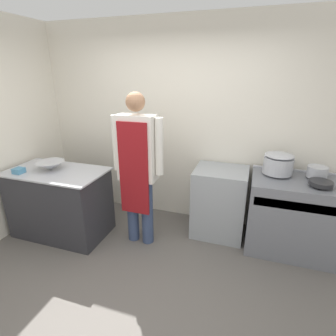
{
  "coord_description": "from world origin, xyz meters",
  "views": [
    {
      "loc": [
        0.93,
        -1.7,
        2.03
      ],
      "look_at": [
        0.06,
        0.93,
        1.01
      ],
      "focal_mm": 28.0,
      "sensor_mm": 36.0,
      "label": 1
    }
  ],
  "objects_px": {
    "stove": "(292,215)",
    "fridge_unit": "(219,202)",
    "person_cook": "(138,163)",
    "sauce_pot": "(317,172)",
    "plastic_tub": "(19,171)",
    "saute_pan": "(321,183)",
    "mixing_bowl": "(51,166)",
    "stock_pot": "(278,163)"
  },
  "relations": [
    {
      "from": "mixing_bowl",
      "to": "stock_pot",
      "type": "distance_m",
      "value": 2.76
    },
    {
      "from": "fridge_unit",
      "to": "saute_pan",
      "type": "height_order",
      "value": "saute_pan"
    },
    {
      "from": "fridge_unit",
      "to": "plastic_tub",
      "type": "distance_m",
      "value": 2.52
    },
    {
      "from": "fridge_unit",
      "to": "mixing_bowl",
      "type": "height_order",
      "value": "mixing_bowl"
    },
    {
      "from": "person_cook",
      "to": "stock_pot",
      "type": "distance_m",
      "value": 1.63
    },
    {
      "from": "stove",
      "to": "fridge_unit",
      "type": "distance_m",
      "value": 0.86
    },
    {
      "from": "fridge_unit",
      "to": "stock_pot",
      "type": "bearing_deg",
      "value": 4.03
    },
    {
      "from": "stove",
      "to": "fridge_unit",
      "type": "bearing_deg",
      "value": 175.14
    },
    {
      "from": "person_cook",
      "to": "stove",
      "type": "bearing_deg",
      "value": 13.52
    },
    {
      "from": "stove",
      "to": "sauce_pot",
      "type": "xyz_separation_m",
      "value": [
        0.2,
        0.12,
        0.53
      ]
    },
    {
      "from": "stock_pot",
      "to": "sauce_pot",
      "type": "distance_m",
      "value": 0.42
    },
    {
      "from": "saute_pan",
      "to": "sauce_pot",
      "type": "relative_size",
      "value": 1.09
    },
    {
      "from": "plastic_tub",
      "to": "saute_pan",
      "type": "bearing_deg",
      "value": 11.0
    },
    {
      "from": "fridge_unit",
      "to": "mixing_bowl",
      "type": "distance_m",
      "value": 2.19
    },
    {
      "from": "mixing_bowl",
      "to": "plastic_tub",
      "type": "relative_size",
      "value": 3.07
    },
    {
      "from": "mixing_bowl",
      "to": "plastic_tub",
      "type": "distance_m",
      "value": 0.36
    },
    {
      "from": "stove",
      "to": "stock_pot",
      "type": "height_order",
      "value": "stock_pot"
    },
    {
      "from": "person_cook",
      "to": "mixing_bowl",
      "type": "relative_size",
      "value": 5.3
    },
    {
      "from": "stock_pot",
      "to": "person_cook",
      "type": "bearing_deg",
      "value": -160.65
    },
    {
      "from": "plastic_tub",
      "to": "sauce_pot",
      "type": "bearing_deg",
      "value": 14.76
    },
    {
      "from": "stove",
      "to": "saute_pan",
      "type": "relative_size",
      "value": 4.17
    },
    {
      "from": "person_cook",
      "to": "plastic_tub",
      "type": "height_order",
      "value": "person_cook"
    },
    {
      "from": "stock_pot",
      "to": "mixing_bowl",
      "type": "bearing_deg",
      "value": -165.8
    },
    {
      "from": "sauce_pot",
      "to": "person_cook",
      "type": "bearing_deg",
      "value": -164.55
    },
    {
      "from": "person_cook",
      "to": "sauce_pot",
      "type": "distance_m",
      "value": 2.03
    },
    {
      "from": "mixing_bowl",
      "to": "saute_pan",
      "type": "distance_m",
      "value": 3.12
    },
    {
      "from": "person_cook",
      "to": "mixing_bowl",
      "type": "height_order",
      "value": "person_cook"
    },
    {
      "from": "saute_pan",
      "to": "sauce_pot",
      "type": "height_order",
      "value": "sauce_pot"
    },
    {
      "from": "fridge_unit",
      "to": "saute_pan",
      "type": "bearing_deg",
      "value": -10.14
    },
    {
      "from": "plastic_tub",
      "to": "person_cook",
      "type": "bearing_deg",
      "value": 13.79
    },
    {
      "from": "plastic_tub",
      "to": "saute_pan",
      "type": "relative_size",
      "value": 0.48
    },
    {
      "from": "person_cook",
      "to": "stock_pot",
      "type": "xyz_separation_m",
      "value": [
        1.54,
        0.54,
        -0.01
      ]
    },
    {
      "from": "mixing_bowl",
      "to": "stock_pot",
      "type": "bearing_deg",
      "value": 14.2
    },
    {
      "from": "fridge_unit",
      "to": "person_cook",
      "type": "height_order",
      "value": "person_cook"
    },
    {
      "from": "fridge_unit",
      "to": "stock_pot",
      "type": "xyz_separation_m",
      "value": [
        0.64,
        0.04,
        0.59
      ]
    },
    {
      "from": "saute_pan",
      "to": "stove",
      "type": "bearing_deg",
      "value": 149.54
    },
    {
      "from": "saute_pan",
      "to": "fridge_unit",
      "type": "bearing_deg",
      "value": 169.86
    },
    {
      "from": "stock_pot",
      "to": "fridge_unit",
      "type": "bearing_deg",
      "value": -175.97
    },
    {
      "from": "person_cook",
      "to": "stock_pot",
      "type": "height_order",
      "value": "person_cook"
    },
    {
      "from": "stove",
      "to": "sauce_pot",
      "type": "relative_size",
      "value": 4.56
    },
    {
      "from": "sauce_pot",
      "to": "mixing_bowl",
      "type": "bearing_deg",
      "value": -167.65
    },
    {
      "from": "stove",
      "to": "saute_pan",
      "type": "height_order",
      "value": "saute_pan"
    }
  ]
}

